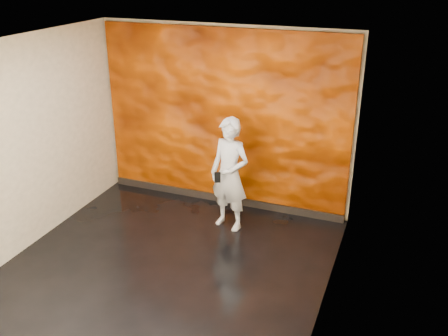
% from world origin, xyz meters
% --- Properties ---
extents(room, '(4.02, 4.02, 2.81)m').
position_xyz_m(room, '(0.00, 0.00, 1.40)').
color(room, black).
rests_on(room, ground).
extents(feature_wall, '(3.90, 0.06, 2.75)m').
position_xyz_m(feature_wall, '(0.00, 1.96, 1.38)').
color(feature_wall, '#CB4E00').
rests_on(feature_wall, ground).
extents(baseboard, '(3.90, 0.04, 0.12)m').
position_xyz_m(baseboard, '(0.00, 1.92, 0.06)').
color(baseboard, black).
rests_on(baseboard, ground).
extents(man, '(0.68, 0.53, 1.66)m').
position_xyz_m(man, '(0.38, 1.23, 0.83)').
color(man, '#989DA7').
rests_on(man, ground).
extents(phone, '(0.08, 0.05, 0.16)m').
position_xyz_m(phone, '(0.30, 0.97, 0.88)').
color(phone, black).
rests_on(phone, man).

